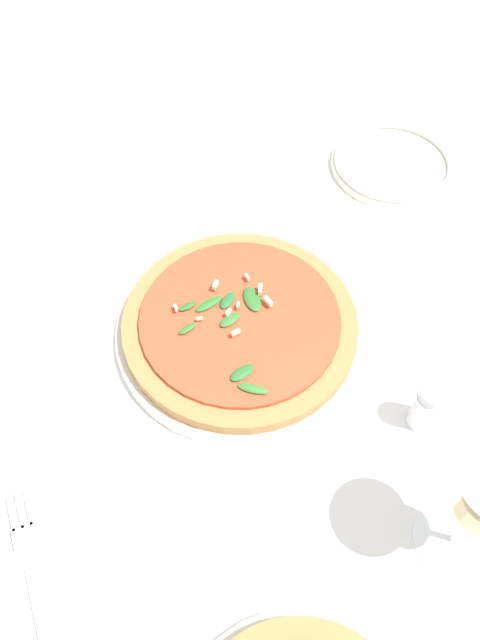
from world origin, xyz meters
The scene contains 6 objects.
ground_plane centered at (0.00, 0.00, 0.00)m, with size 6.00×6.00×0.00m, color white.
pizza_arugula_main centered at (0.02, 0.01, 0.02)m, with size 0.31×0.31×0.05m.
napkin centered at (-0.23, 0.28, 0.00)m, with size 0.13×0.10×0.01m.
fork centered at (-0.22, 0.28, 0.01)m, with size 0.21×0.04×0.00m.
side_plate_white centered at (0.26, -0.30, 0.01)m, with size 0.19×0.19×0.02m.
shaker_pepper centered at (-0.15, -0.16, 0.03)m, with size 0.03×0.03×0.07m.
Camera 1 is at (-0.40, 0.13, 0.65)m, focal length 35.00 mm.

